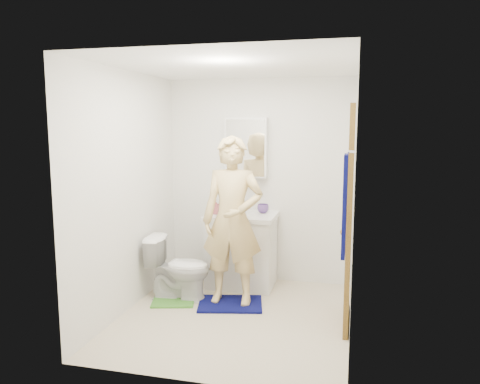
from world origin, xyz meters
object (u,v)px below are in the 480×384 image
medicine_cabinet (246,148)px  toothbrush_cup (263,209)px  soap_dispenser (216,207)px  man (233,220)px  towel (345,206)px  vanity_cabinet (242,252)px  toilet (179,268)px

medicine_cabinet → toothbrush_cup: 0.74m
soap_dispenser → man: (0.33, -0.50, -0.04)m
medicine_cabinet → toothbrush_cup: size_ratio=5.30×
towel → toothbrush_cup: (-0.95, 1.60, -0.35)m
toothbrush_cup → towel: bearing=-59.2°
vanity_cabinet → toothbrush_cup: size_ratio=6.05×
man → vanity_cabinet: bearing=92.3°
toothbrush_cup → man: man is taller
soap_dispenser → toothbrush_cup: size_ratio=1.29×
vanity_cabinet → toilet: bearing=-134.2°
vanity_cabinet → man: size_ratio=0.46×
towel → soap_dispenser: size_ratio=4.69×
toothbrush_cup → medicine_cabinet: bearing=154.0°
vanity_cabinet → soap_dispenser: soap_dispenser is taller
man → toothbrush_cup: bearing=73.1°
medicine_cabinet → toilet: bearing=-124.9°
medicine_cabinet → soap_dispenser: bearing=-134.6°
toothbrush_cup → vanity_cabinet: bearing=-153.3°
toilet → man: 0.81m
toothbrush_cup → man: bearing=-105.1°
towel → man: bearing=141.3°
man → towel: bearing=-40.5°
medicine_cabinet → toilet: 1.59m
medicine_cabinet → man: size_ratio=0.40×
medicine_cabinet → man: 1.07m
medicine_cabinet → vanity_cabinet: bearing=-90.0°
towel → vanity_cabinet: bearing=128.5°
medicine_cabinet → toothbrush_cup: (0.23, -0.11, -0.70)m
toilet → man: (0.60, 0.00, 0.55)m
man → soap_dispenser: bearing=121.8°
medicine_cabinet → towel: 2.11m
toilet → toothbrush_cup: toothbrush_cup is taller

